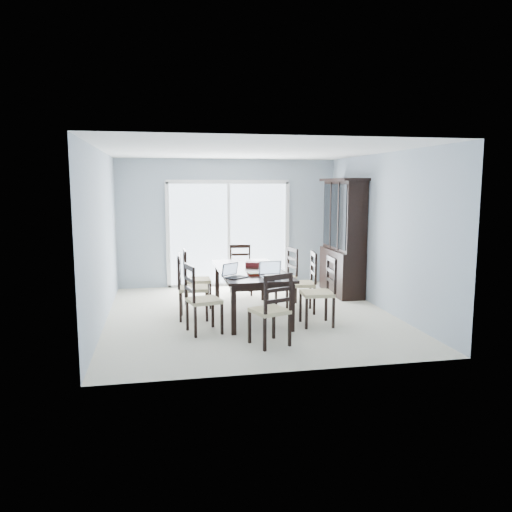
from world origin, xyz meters
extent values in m
plane|color=#ECE6CB|center=(0.00, 0.00, 0.00)|extent=(5.00, 5.00, 0.00)
plane|color=white|center=(0.00, 0.00, 2.60)|extent=(5.00, 5.00, 0.00)
cube|color=#96A5B3|center=(0.00, 2.50, 1.30)|extent=(4.50, 0.02, 2.60)
cube|color=#96A5B3|center=(-2.25, 0.00, 1.30)|extent=(0.02, 5.00, 2.60)
cube|color=#96A5B3|center=(2.25, 0.00, 1.30)|extent=(0.02, 5.00, 2.60)
cube|color=gray|center=(0.00, 3.50, -0.05)|extent=(4.50, 2.00, 0.10)
cube|color=#99999E|center=(0.00, 4.50, 0.55)|extent=(4.50, 0.06, 1.10)
cube|color=black|center=(0.00, 0.00, 0.73)|extent=(1.00, 2.20, 0.04)
cube|color=black|center=(0.00, 0.00, 0.67)|extent=(0.88, 2.08, 0.10)
cube|color=black|center=(-0.42, -1.00, 0.34)|extent=(0.07, 0.07, 0.69)
cube|color=black|center=(0.42, -1.00, 0.34)|extent=(0.07, 0.07, 0.69)
cube|color=black|center=(-0.42, 1.00, 0.34)|extent=(0.07, 0.07, 0.69)
cube|color=black|center=(0.42, 1.00, 0.34)|extent=(0.07, 0.07, 0.69)
cube|color=black|center=(2.01, 1.25, 0.42)|extent=(0.45, 1.30, 0.85)
cube|color=black|center=(2.04, 1.25, 1.50)|extent=(0.38, 1.30, 1.30)
cube|color=black|center=(2.01, 1.25, 2.17)|extent=(0.50, 1.38, 0.05)
cube|color=black|center=(1.84, 0.83, 1.50)|extent=(0.02, 0.36, 1.18)
cube|color=black|center=(1.84, 1.25, 1.50)|extent=(0.02, 0.36, 1.18)
cube|color=black|center=(1.84, 1.67, 1.50)|extent=(0.02, 0.36, 1.18)
cube|color=silver|center=(0.00, 2.48, 1.05)|extent=(2.40, 0.02, 2.10)
cube|color=white|center=(0.00, 2.46, 2.14)|extent=(2.52, 0.05, 0.08)
cube|color=white|center=(0.00, 2.46, 1.05)|extent=(0.06, 0.05, 2.10)
cube|color=white|center=(0.00, 2.46, 0.03)|extent=(2.52, 0.05, 0.05)
cube|color=black|center=(-1.04, -0.66, 0.22)|extent=(0.04, 0.04, 0.44)
cube|color=black|center=(-0.95, -1.04, 0.22)|extent=(0.04, 0.04, 0.44)
cube|color=black|center=(-0.67, -0.58, 0.22)|extent=(0.04, 0.04, 0.44)
cube|color=black|center=(-0.58, -0.95, 0.22)|extent=(0.04, 0.04, 0.44)
cube|color=beige|center=(-0.81, -0.81, 0.46)|extent=(0.51, 0.51, 0.05)
cube|color=black|center=(-1.09, 0.19, 0.23)|extent=(0.04, 0.04, 0.45)
cube|color=black|center=(-1.12, -0.21, 0.23)|extent=(0.04, 0.04, 0.45)
cube|color=black|center=(-0.69, 0.16, 0.23)|extent=(0.04, 0.04, 0.45)
cube|color=black|center=(-0.72, -0.24, 0.23)|extent=(0.04, 0.04, 0.45)
cube|color=beige|center=(-0.90, -0.03, 0.48)|extent=(0.48, 0.48, 0.05)
cube|color=black|center=(-0.98, 0.91, 0.22)|extent=(0.04, 0.04, 0.44)
cube|color=black|center=(-0.98, 0.52, 0.22)|extent=(0.04, 0.04, 0.44)
cube|color=black|center=(-0.59, 0.91, 0.22)|extent=(0.04, 0.04, 0.44)
cube|color=black|center=(-0.59, 0.52, 0.22)|extent=(0.04, 0.04, 0.44)
cube|color=beige|center=(-0.79, 0.72, 0.47)|extent=(0.43, 0.43, 0.05)
cube|color=black|center=(1.06, -0.96, 0.23)|extent=(0.04, 0.04, 0.45)
cube|color=black|center=(1.08, -0.56, 0.23)|extent=(0.04, 0.04, 0.45)
cube|color=black|center=(0.66, -0.93, 0.23)|extent=(0.04, 0.04, 0.45)
cube|color=black|center=(0.68, -0.53, 0.23)|extent=(0.04, 0.04, 0.45)
cube|color=beige|center=(0.87, -0.74, 0.48)|extent=(0.47, 0.47, 0.05)
cube|color=black|center=(1.02, -0.17, 0.22)|extent=(0.04, 0.04, 0.44)
cube|color=black|center=(1.07, 0.22, 0.22)|extent=(0.04, 0.04, 0.44)
cube|color=black|center=(0.63, -0.12, 0.22)|extent=(0.04, 0.04, 0.44)
cube|color=black|center=(0.68, 0.27, 0.22)|extent=(0.04, 0.04, 0.44)
cube|color=beige|center=(0.85, 0.05, 0.47)|extent=(0.49, 0.49, 0.05)
cube|color=black|center=(0.93, 0.65, 0.21)|extent=(0.04, 0.04, 0.43)
cube|color=black|center=(0.87, 1.02, 0.21)|extent=(0.04, 0.04, 0.43)
cube|color=black|center=(0.56, 0.58, 0.21)|extent=(0.04, 0.04, 0.43)
cube|color=black|center=(0.50, 0.96, 0.21)|extent=(0.04, 0.04, 0.43)
cube|color=beige|center=(0.72, 0.80, 0.45)|extent=(0.48, 0.48, 0.05)
cube|color=black|center=(-0.14, -1.77, 0.22)|extent=(0.04, 0.04, 0.43)
cube|color=black|center=(0.22, -1.64, 0.22)|extent=(0.04, 0.04, 0.43)
cube|color=black|center=(-0.27, -1.41, 0.22)|extent=(0.04, 0.04, 0.43)
cube|color=black|center=(0.09, -1.28, 0.22)|extent=(0.04, 0.04, 0.43)
cube|color=beige|center=(-0.02, -1.52, 0.46)|extent=(0.54, 0.54, 0.05)
cube|color=black|center=(0.30, 1.73, 0.21)|extent=(0.04, 0.04, 0.41)
cube|color=black|center=(-0.06, 1.76, 0.21)|extent=(0.04, 0.04, 0.41)
cube|color=black|center=(0.27, 1.37, 0.21)|extent=(0.04, 0.04, 0.41)
cube|color=black|center=(-0.09, 1.40, 0.21)|extent=(0.04, 0.04, 0.41)
cube|color=beige|center=(0.10, 1.57, 0.44)|extent=(0.44, 0.44, 0.05)
cube|color=black|center=(-0.34, -0.69, 0.76)|extent=(0.37, 0.34, 0.02)
cube|color=silver|center=(-0.34, -0.69, 0.86)|extent=(0.24, 0.18, 0.16)
cube|color=silver|center=(0.18, -0.77, 0.76)|extent=(0.34, 0.24, 0.02)
cube|color=silver|center=(0.18, -0.77, 0.87)|extent=(0.29, 0.05, 0.18)
cube|color=maroon|center=(-0.01, -0.52, 0.76)|extent=(0.24, 0.18, 0.03)
cube|color=gold|center=(0.00, -0.52, 0.79)|extent=(0.28, 0.23, 0.01)
cube|color=black|center=(0.10, -1.00, 0.76)|extent=(0.13, 0.07, 0.01)
cube|color=#4A120E|center=(0.12, 0.21, 0.79)|extent=(0.35, 0.25, 0.08)
cube|color=brown|center=(-0.80, 3.51, 0.49)|extent=(2.19, 2.01, 0.98)
cube|color=gray|center=(-0.80, 3.51, 1.01)|extent=(2.25, 2.07, 0.07)
camera|label=1|loc=(-1.40, -7.69, 2.08)|focal=35.00mm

